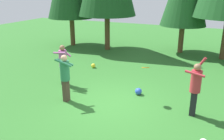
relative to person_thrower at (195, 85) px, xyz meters
The scene contains 7 objects.
ground_plane 2.98m from the person_thrower, behind, with size 40.00×40.00×0.00m, color #2D6B28.
person_thrower is the anchor object (origin of this frame).
person_catcher 5.46m from the person_thrower, behind, with size 0.61×0.49×1.75m.
person_bystander 4.50m from the person_thrower, 168.93° to the right, with size 0.74×0.69×1.78m.
frisbee 1.84m from the person_thrower, 167.60° to the left, with size 0.35×0.35×0.11m.
ball_blue 2.48m from the person_thrower, 159.87° to the left, with size 0.27×0.27×0.27m, color blue.
ball_yellow 6.27m from the person_thrower, 150.92° to the left, with size 0.23×0.23×0.23m, color yellow.
Camera 1 is at (3.31, -7.29, 4.02)m, focal length 38.75 mm.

